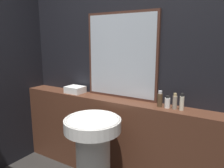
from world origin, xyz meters
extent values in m
cube|color=black|center=(0.00, 1.60, 1.25)|extent=(8.00, 0.06, 2.50)
cube|color=#512D1E|center=(0.00, 1.46, 0.46)|extent=(2.53, 0.24, 0.91)
cylinder|color=silver|center=(0.01, 1.00, 0.37)|extent=(0.31, 0.31, 0.74)
cylinder|color=silver|center=(0.01, 1.00, 0.79)|extent=(0.51, 0.51, 0.11)
torus|color=silver|center=(0.01, 1.00, 0.84)|extent=(0.50, 0.50, 0.02)
cube|color=#47281E|center=(-0.01, 1.56, 1.37)|extent=(0.83, 0.03, 0.91)
cube|color=#B2BCC6|center=(-0.01, 1.55, 1.37)|extent=(0.78, 0.02, 0.86)
cube|color=white|center=(-0.58, 1.46, 0.95)|extent=(0.21, 0.17, 0.08)
cylinder|color=#4C3823|center=(0.46, 1.46, 0.98)|extent=(0.05, 0.05, 0.13)
cylinder|color=silver|center=(0.46, 1.46, 1.05)|extent=(0.04, 0.04, 0.03)
cylinder|color=white|center=(0.54, 1.46, 0.96)|extent=(0.05, 0.05, 0.09)
cylinder|color=black|center=(0.54, 1.46, 1.02)|extent=(0.04, 0.04, 0.02)
cylinder|color=gray|center=(0.61, 1.46, 0.98)|extent=(0.04, 0.04, 0.12)
cylinder|color=tan|center=(0.61, 1.46, 1.05)|extent=(0.03, 0.03, 0.03)
cylinder|color=beige|center=(0.67, 1.46, 0.98)|extent=(0.04, 0.04, 0.13)
cylinder|color=black|center=(0.67, 1.46, 1.06)|extent=(0.03, 0.03, 0.03)
camera|label=1|loc=(1.12, -0.47, 1.54)|focal=35.00mm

